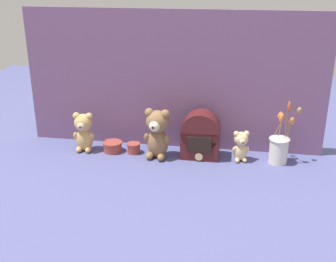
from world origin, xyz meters
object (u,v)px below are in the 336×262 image
vintage_radio (201,136)px  decorative_tin_short (113,147)px  decorative_tin_tall (134,148)px  teddy_bear_large (157,133)px  teddy_bear_small (241,145)px  flower_vase (279,147)px  teddy_bear_medium (84,131)px

vintage_radio → decorative_tin_short: vintage_radio is taller
decorative_tin_tall → decorative_tin_short: same height
teddy_bear_large → decorative_tin_short: bearing=172.3°
teddy_bear_small → flower_vase: (0.20, 0.01, 0.00)m
decorative_tin_short → teddy_bear_small: bearing=-0.2°
teddy_bear_medium → decorative_tin_tall: teddy_bear_medium is taller
teddy_bear_medium → decorative_tin_tall: 0.29m
teddy_bear_large → decorative_tin_short: (-0.26, 0.04, -0.11)m
teddy_bear_large → teddy_bear_small: 0.45m
teddy_bear_medium → teddy_bear_large: bearing=-3.0°
teddy_bear_medium → vintage_radio: vintage_radio is taller
teddy_bear_small → teddy_bear_large: bearing=-175.8°
teddy_bear_large → decorative_tin_short: size_ratio=2.54×
teddy_bear_large → teddy_bear_small: teddy_bear_large is taller
teddy_bear_medium → decorative_tin_short: size_ratio=2.06×
decorative_tin_tall → teddy_bear_large: bearing=-14.6°
flower_vase → decorative_tin_short: bearing=-179.6°
flower_vase → decorative_tin_tall: size_ratio=4.64×
teddy_bear_small → decorative_tin_tall: 0.59m
decorative_tin_tall → teddy_bear_medium: bearing=-177.1°
teddy_bear_large → flower_vase: size_ratio=0.80×
teddy_bear_small → teddy_bear_medium: bearing=-179.3°
teddy_bear_large → vintage_radio: teddy_bear_large is taller
vintage_radio → decorative_tin_short: 0.50m
teddy_bear_medium → teddy_bear_small: (0.86, 0.01, -0.03)m
vintage_radio → decorative_tin_short: size_ratio=2.37×
decorative_tin_tall → flower_vase: bearing=0.4°
vintage_radio → flower_vase: bearing=-0.6°
teddy_bear_large → decorative_tin_short: 0.29m
teddy_bear_small → flower_vase: flower_vase is taller
teddy_bear_medium → decorative_tin_short: bearing=4.7°
teddy_bear_large → decorative_tin_tall: bearing=165.4°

